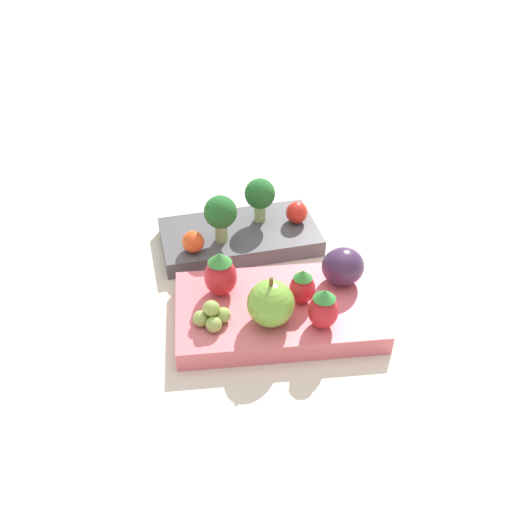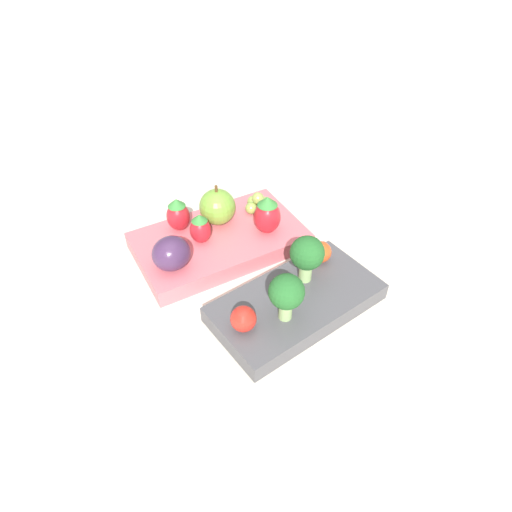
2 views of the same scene
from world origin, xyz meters
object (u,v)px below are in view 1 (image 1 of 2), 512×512
(cherry_tomato_1, at_px, (193,242))
(strawberry_1, at_px, (302,287))
(broccoli_floret_1, at_px, (260,195))
(grape_cluster, at_px, (212,315))
(cherry_tomato_0, at_px, (297,212))
(strawberry_0, at_px, (323,309))
(plum, at_px, (343,266))
(bento_box_savoury, at_px, (240,237))
(broccoli_floret_0, at_px, (220,214))
(bento_box_fruit, at_px, (275,311))
(strawberry_2, at_px, (220,274))
(apple, at_px, (271,303))

(cherry_tomato_1, height_order, strawberry_1, strawberry_1)
(broccoli_floret_1, height_order, grape_cluster, broccoli_floret_1)
(cherry_tomato_0, bearing_deg, strawberry_0, -98.36)
(broccoli_floret_1, xyz_separation_m, grape_cluster, (-0.09, -0.17, -0.02))
(strawberry_1, bearing_deg, plum, 22.28)
(broccoli_floret_1, distance_m, grape_cluster, 0.19)
(broccoli_floret_1, height_order, cherry_tomato_1, broccoli_floret_1)
(cherry_tomato_0, distance_m, cherry_tomato_1, 0.14)
(bento_box_savoury, bearing_deg, cherry_tomato_0, 1.10)
(broccoli_floret_1, bearing_deg, broccoli_floret_0, -150.06)
(broccoli_floret_0, height_order, strawberry_1, broccoli_floret_0)
(bento_box_fruit, bearing_deg, strawberry_1, -4.75)
(bento_box_fruit, bearing_deg, cherry_tomato_1, 122.00)
(strawberry_2, bearing_deg, grape_cluster, -111.53)
(cherry_tomato_1, bearing_deg, bento_box_fruit, -58.00)
(broccoli_floret_0, xyz_separation_m, plum, (0.11, -0.10, -0.02))
(cherry_tomato_0, height_order, strawberry_2, strawberry_2)
(bento_box_fruit, xyz_separation_m, cherry_tomato_1, (-0.07, 0.11, 0.02))
(cherry_tomato_1, relative_size, strawberry_1, 0.64)
(apple, bearing_deg, cherry_tomato_1, 113.23)
(cherry_tomato_0, bearing_deg, apple, -114.40)
(strawberry_0, bearing_deg, cherry_tomato_1, 124.96)
(plum, bearing_deg, broccoli_floret_0, 136.64)
(strawberry_2, bearing_deg, bento_box_savoury, 69.04)
(bento_box_savoury, xyz_separation_m, bento_box_fruit, (0.01, -0.14, 0.00))
(cherry_tomato_1, relative_size, apple, 0.47)
(cherry_tomato_0, bearing_deg, strawberry_1, -104.15)
(bento_box_fruit, height_order, strawberry_0, strawberry_0)
(strawberry_0, relative_size, plum, 1.01)
(bento_box_savoury, bearing_deg, apple, -90.86)
(cherry_tomato_0, relative_size, strawberry_1, 0.67)
(grape_cluster, bearing_deg, bento_box_fruit, 10.83)
(broccoli_floret_1, bearing_deg, bento_box_fruit, -97.33)
(broccoli_floret_0, bearing_deg, bento_box_savoury, 32.47)
(strawberry_0, height_order, plum, strawberry_0)
(cherry_tomato_1, bearing_deg, plum, -32.01)
(broccoli_floret_1, height_order, plum, broccoli_floret_1)
(apple, bearing_deg, bento_box_fruit, 63.88)
(bento_box_fruit, height_order, cherry_tomato_1, cherry_tomato_1)
(plum, height_order, grape_cluster, plum)
(bento_box_savoury, distance_m, grape_cluster, 0.16)
(bento_box_savoury, height_order, strawberry_1, strawberry_1)
(broccoli_floret_0, xyz_separation_m, strawberry_0, (0.07, -0.16, -0.01))
(apple, relative_size, grape_cluster, 1.45)
(broccoli_floret_0, distance_m, strawberry_1, 0.14)
(bento_box_savoury, distance_m, apple, 0.17)
(cherry_tomato_0, bearing_deg, bento_box_fruit, -114.11)
(bento_box_fruit, distance_m, strawberry_2, 0.07)
(bento_box_savoury, relative_size, bento_box_fruit, 0.85)
(broccoli_floret_1, distance_m, cherry_tomato_0, 0.05)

